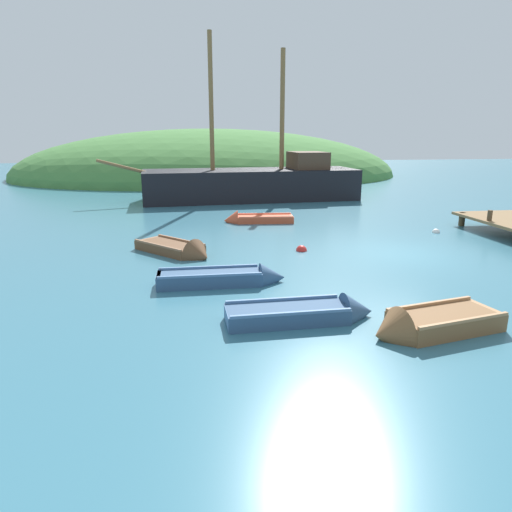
{
  "coord_description": "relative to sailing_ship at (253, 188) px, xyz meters",
  "views": [
    {
      "loc": [
        -7.8,
        -15.14,
        4.2
      ],
      "look_at": [
        -5.48,
        -0.14,
        0.16
      ],
      "focal_mm": 32.14,
      "sensor_mm": 36.0,
      "label": 1
    }
  ],
  "objects": [
    {
      "name": "ground_plane",
      "position": [
        3.34,
        -14.95,
        -0.75
      ],
      "size": [
        120.0,
        120.0,
        0.0
      ],
      "primitive_type": "plane",
      "color": "teal"
    },
    {
      "name": "shore_hill",
      "position": [
        -1.87,
        18.66,
        -0.75
      ],
      "size": [
        38.96,
        27.09,
        9.57
      ],
      "primitive_type": "ellipsoid",
      "color": "#477F3D",
      "rests_on": "ground"
    },
    {
      "name": "sailing_ship",
      "position": [
        0.0,
        0.0,
        0.0
      ],
      "size": [
        16.64,
        4.82,
        11.04
      ],
      "rotation": [
        0.0,
        0.0,
        3.2
      ],
      "color": "black",
      "rests_on": "ground"
    },
    {
      "name": "rowboat_near_dock",
      "position": [
        -3.37,
        -17.47,
        -0.62
      ],
      "size": [
        3.71,
        0.97,
        0.89
      ],
      "rotation": [
        0.0,
        0.0,
        6.27
      ],
      "color": "#335175",
      "rests_on": "ground"
    },
    {
      "name": "rowboat_outer_left",
      "position": [
        -1.16,
        -8.04,
        -0.65
      ],
      "size": [
        3.48,
        1.37,
        1.02
      ],
      "rotation": [
        0.0,
        0.0,
        3.05
      ],
      "color": "#C64C2D",
      "rests_on": "ground"
    },
    {
      "name": "rowboat_portside",
      "position": [
        -1.73,
        -20.42,
        -0.63
      ],
      "size": [
        3.51,
        1.06,
        0.96
      ],
      "rotation": [
        0.0,
        0.0,
        0.02
      ],
      "color": "#335175",
      "rests_on": "ground"
    },
    {
      "name": "rowboat_far",
      "position": [
        -4.72,
        -13.81,
        -0.65
      ],
      "size": [
        3.06,
        3.26,
        1.14
      ],
      "rotation": [
        0.0,
        0.0,
        5.43
      ],
      "color": "brown",
      "rests_on": "ground"
    },
    {
      "name": "rowboat_outer_right",
      "position": [
        0.66,
        -21.51,
        -0.61
      ],
      "size": [
        3.17,
        1.69,
        1.09
      ],
      "rotation": [
        0.0,
        0.0,
        3.34
      ],
      "color": "brown",
      "rests_on": "ground"
    },
    {
      "name": "buoy_red",
      "position": [
        -0.25,
        -13.99,
        -0.75
      ],
      "size": [
        0.41,
        0.41,
        0.41
      ],
      "primitive_type": "sphere",
      "color": "red",
      "rests_on": "ground"
    },
    {
      "name": "buoy_white",
      "position": [
        6.44,
        -11.72,
        -0.75
      ],
      "size": [
        0.34,
        0.34,
        0.34
      ],
      "primitive_type": "sphere",
      "color": "white",
      "rests_on": "ground"
    }
  ]
}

